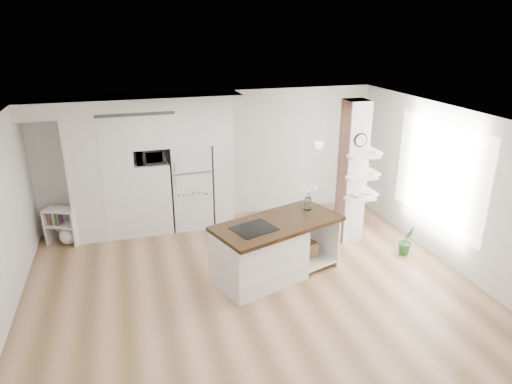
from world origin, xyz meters
TOP-DOWN VIEW (x-y plane):
  - floor at (0.00, 0.00)m, footprint 7.00×6.00m
  - room at (0.00, 0.00)m, footprint 7.04×6.04m
  - cabinet_wall at (-1.45, 2.67)m, footprint 4.00×0.71m
  - refrigerator at (-0.53, 2.68)m, footprint 0.78×0.69m
  - column at (2.38, 1.13)m, footprint 0.69×0.90m
  - window at (3.48, 0.30)m, footprint 0.00×2.40m
  - pendant_light at (1.70, 0.15)m, footprint 0.12×0.12m
  - kitchen_island at (0.30, 0.24)m, footprint 2.32×1.64m
  - bookshelf at (-2.97, 2.49)m, footprint 0.69×0.56m
  - floor_plant_a at (3.00, 0.31)m, footprint 0.36×0.32m
  - floor_plant_b at (2.86, 1.80)m, footprint 0.30×0.30m
  - microwave at (-1.27, 2.62)m, footprint 0.54×0.37m
  - shelf_plant at (2.63, 1.30)m, footprint 0.27×0.23m
  - decor_bowl at (2.30, 0.90)m, footprint 0.22×0.22m

SIDE VIEW (x-z plane):
  - floor at x=0.00m, z-range -0.01..0.01m
  - floor_plant_b at x=2.86m, z-range 0.00..0.43m
  - floor_plant_a at x=3.00m, z-range 0.00..0.54m
  - bookshelf at x=-2.97m, z-range -0.05..0.67m
  - kitchen_island at x=0.30m, z-range -0.27..1.25m
  - refrigerator at x=-0.53m, z-range 0.00..1.75m
  - decor_bowl at x=2.30m, z-range 0.98..1.03m
  - column at x=2.38m, z-range 0.00..2.70m
  - window at x=3.48m, z-range 0.30..2.70m
  - cabinet_wall at x=-1.45m, z-range 0.16..2.86m
  - shelf_plant at x=2.63m, z-range 1.38..1.67m
  - microwave at x=-1.27m, z-range 1.42..1.72m
  - room at x=0.00m, z-range 0.50..3.22m
  - pendant_light at x=1.70m, z-range 2.07..2.17m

